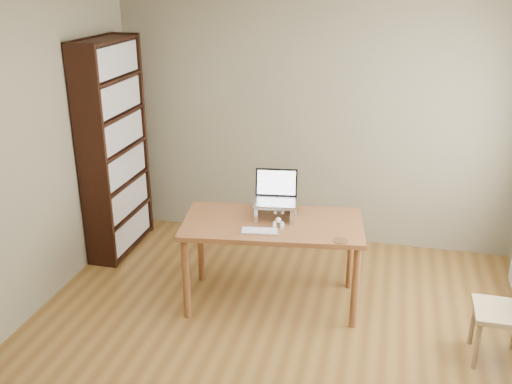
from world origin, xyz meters
The scene contains 9 objects.
room centered at (0.03, 0.01, 1.30)m, with size 4.04×4.54×2.64m.
bookshelf centered at (-1.83, 1.55, 1.05)m, with size 0.30×0.90×2.10m.
desk centered at (-0.12, 0.89, 0.66)m, with size 1.55×0.92×0.75m.
laptop_stand centered at (-0.12, 0.97, 0.83)m, with size 0.32×0.25×0.13m.
laptop centered at (-0.12, 1.03, 0.94)m, with size 0.38×0.33×0.25m.
keyboard centered at (-0.18, 0.67, 0.76)m, with size 0.31×0.17×0.02m.
coaster centered at (0.46, 0.66, 0.75)m, with size 0.11×0.11×0.01m, color brown.
cat centered at (-0.08, 1.00, 0.81)m, with size 0.24×0.48×0.15m.
chair centered at (1.69, 0.51, 0.45)m, with size 0.37×0.37×0.84m.
Camera 1 is at (0.75, -3.26, 2.67)m, focal length 40.00 mm.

